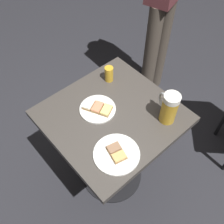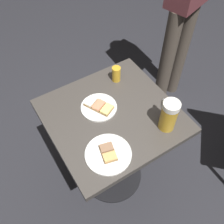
{
  "view_description": "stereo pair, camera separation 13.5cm",
  "coord_description": "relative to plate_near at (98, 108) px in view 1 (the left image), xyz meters",
  "views": [
    {
      "loc": [
        -0.62,
        0.55,
        1.83
      ],
      "look_at": [
        0.0,
        0.0,
        0.77
      ],
      "focal_mm": 41.33,
      "sensor_mm": 36.0,
      "label": 1
    },
    {
      "loc": [
        -0.7,
        0.44,
        1.83
      ],
      "look_at": [
        0.0,
        0.0,
        0.77
      ],
      "focal_mm": 41.33,
      "sensor_mm": 36.0,
      "label": 2
    }
  ],
  "objects": [
    {
      "name": "beer_mug",
      "position": [
        -0.28,
        -0.23,
        0.08
      ],
      "size": [
        0.14,
        0.08,
        0.18
      ],
      "color": "gold",
      "rests_on": "cafe_table"
    },
    {
      "name": "ground_plane",
      "position": [
        -0.07,
        -0.04,
        -0.76
      ],
      "size": [
        6.0,
        6.0,
        0.0
      ],
      "primitive_type": "plane",
      "color": "#28282D"
    },
    {
      "name": "plate_near",
      "position": [
        0.0,
        0.0,
        0.0
      ],
      "size": [
        0.2,
        0.2,
        0.03
      ],
      "color": "white",
      "rests_on": "cafe_table"
    },
    {
      "name": "beer_glass_small",
      "position": [
        0.13,
        -0.19,
        0.04
      ],
      "size": [
        0.05,
        0.05,
        0.09
      ],
      "primitive_type": "cylinder",
      "color": "gold",
      "rests_on": "cafe_table"
    },
    {
      "name": "plate_far",
      "position": [
        -0.27,
        0.11,
        -0.0
      ],
      "size": [
        0.22,
        0.22,
        0.03
      ],
      "color": "white",
      "rests_on": "cafe_table"
    },
    {
      "name": "cafe_table",
      "position": [
        -0.07,
        -0.04,
        -0.2
      ],
      "size": [
        0.65,
        0.67,
        0.75
      ],
      "color": "black",
      "rests_on": "ground_plane"
    }
  ]
}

